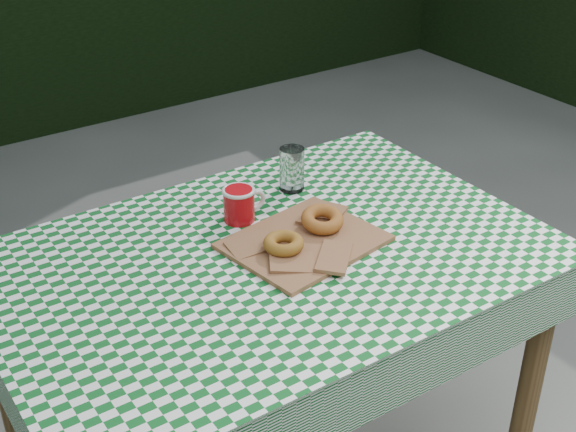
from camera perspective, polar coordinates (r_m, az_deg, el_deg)
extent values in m
cube|color=#51351B|center=(2.00, -1.20, -12.03)|extent=(1.24, 0.83, 0.75)
cube|color=#0C521D|center=(1.77, -1.32, -2.86)|extent=(1.26, 0.85, 0.01)
cube|color=#925F3F|center=(1.80, 1.19, -1.82)|extent=(0.38, 0.32, 0.02)
torus|color=brown|center=(1.74, -0.33, -2.02)|extent=(0.11, 0.11, 0.03)
torus|color=#A05121|center=(1.84, 2.54, -0.24)|extent=(0.13, 0.13, 0.03)
cylinder|color=silver|center=(2.02, 0.29, 3.47)|extent=(0.08, 0.08, 0.12)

